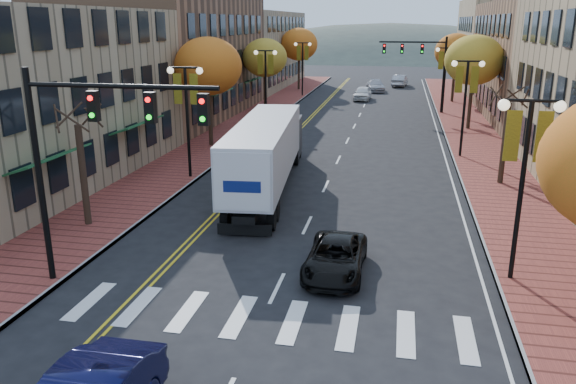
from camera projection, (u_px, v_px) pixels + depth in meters
The scene contains 27 objects.
ground at pixel (244, 357), 14.45m from camera, with size 200.00×200.00×0.00m, color black.
sidewalk_left at pixel (244, 125), 46.60m from camera, with size 4.00×85.00×0.15m, color brown.
sidewalk_right at pixel (470, 133), 43.25m from camera, with size 4.00×85.00×0.15m, color brown.
building_left_mid at pixel (167, 54), 49.80m from camera, with size 12.00×24.00×11.00m, color brown.
building_left_far at pixel (243, 50), 73.48m from camera, with size 12.00×26.00×9.50m, color #9E8966.
building_right_mid at pixel (576, 61), 48.95m from camera, with size 15.00×24.00×10.00m, color brown.
building_right_far at pixel (526, 45), 69.45m from camera, with size 15.00×20.00×11.00m, color #9E8966.
tree_left_a at pixel (83, 175), 22.98m from camera, with size 0.28×0.28×4.20m.
tree_left_b at pixel (208, 66), 37.06m from camera, with size 4.48×4.48×7.21m.
tree_left_c at pixel (265, 58), 52.19m from camera, with size 4.16×4.16×6.69m.
tree_left_d at pixel (299, 44), 68.92m from camera, with size 4.61×4.61×7.42m.
tree_right_b at pixel (504, 143), 29.01m from camera, with size 0.28×0.28×4.20m.
tree_right_c at pixel (474, 60), 43.09m from camera, with size 4.48×4.48×7.21m.
tree_right_d at pixel (456, 52), 58.15m from camera, with size 4.35×4.35×7.00m.
lamp_left_b at pixel (186, 101), 29.61m from camera, with size 1.96×0.36×6.05m.
lamp_left_c at pixel (266, 72), 46.50m from camera, with size 1.96×0.36×6.05m.
lamp_left_d at pixel (303, 58), 63.39m from camera, with size 1.96×0.36×6.05m.
lamp_right_a at pixel (525, 156), 17.43m from camera, with size 1.96×0.36×6.05m.
lamp_right_b at pixel (466, 90), 34.32m from camera, with size 1.96×0.36×6.05m.
lamp_right_c at pixel (446, 67), 51.21m from camera, with size 1.96×0.36×6.05m.
traffic_mast_near at pixel (91, 138), 16.85m from camera, with size 6.10×0.35×7.00m.
traffic_mast_far at pixel (423, 60), 51.40m from camera, with size 6.10×0.34×7.00m.
semi_truck at pixel (268, 148), 28.43m from camera, with size 3.71×14.88×3.68m.
black_suv at pixel (335, 257), 19.13m from camera, with size 1.93×4.18×1.16m, color black.
car_far_white at pixel (363, 93), 61.61m from camera, with size 1.74×4.32×1.47m, color white.
car_far_silver at pixel (375, 86), 69.23m from camera, with size 2.00×4.91×1.43m, color #9C9BA2.
car_far_oncoming at pixel (400, 81), 74.52m from camera, with size 1.61×4.63×1.52m, color #9B9CA3.
Camera 1 is at (3.57, -12.12, 8.29)m, focal length 35.00 mm.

